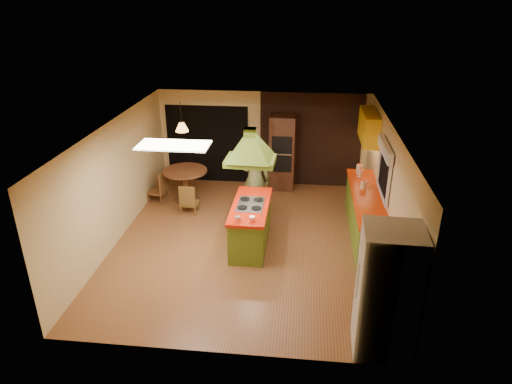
# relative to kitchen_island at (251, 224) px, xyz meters

# --- Properties ---
(ground) EXTENTS (6.50, 6.50, 0.00)m
(ground) POSITION_rel_kitchen_island_xyz_m (-0.06, 0.10, -0.46)
(ground) COLOR brown
(ground) RESTS_ON ground
(room_walls) EXTENTS (5.50, 6.50, 6.50)m
(room_walls) POSITION_rel_kitchen_island_xyz_m (-0.06, 0.10, 0.79)
(room_walls) COLOR beige
(room_walls) RESTS_ON ground
(ceiling_plane) EXTENTS (6.50, 6.50, 0.00)m
(ceiling_plane) POSITION_rel_kitchen_island_xyz_m (-0.06, 0.10, 2.04)
(ceiling_plane) COLOR silver
(ceiling_plane) RESTS_ON room_walls
(brick_panel) EXTENTS (2.64, 0.03, 2.50)m
(brick_panel) POSITION_rel_kitchen_island_xyz_m (1.19, 3.33, 0.79)
(brick_panel) COLOR #381E14
(brick_panel) RESTS_ON ground
(nook_opening) EXTENTS (2.20, 0.03, 2.10)m
(nook_opening) POSITION_rel_kitchen_island_xyz_m (-1.56, 3.33, 0.59)
(nook_opening) COLOR black
(nook_opening) RESTS_ON ground
(right_counter) EXTENTS (0.62, 3.05, 0.92)m
(right_counter) POSITION_rel_kitchen_island_xyz_m (2.39, 0.70, 0.00)
(right_counter) COLOR olive
(right_counter) RESTS_ON ground
(upper_cabinets) EXTENTS (0.34, 1.40, 0.70)m
(upper_cabinets) POSITION_rel_kitchen_island_xyz_m (2.51, 2.30, 1.49)
(upper_cabinets) COLOR yellow
(upper_cabinets) RESTS_ON room_walls
(window_right) EXTENTS (0.12, 1.35, 1.06)m
(window_right) POSITION_rel_kitchen_island_xyz_m (2.63, 0.50, 1.31)
(window_right) COLOR black
(window_right) RESTS_ON room_walls
(fluor_panel) EXTENTS (1.20, 0.60, 0.03)m
(fluor_panel) POSITION_rel_kitchen_island_xyz_m (-1.16, -1.10, 2.02)
(fluor_panel) COLOR white
(fluor_panel) RESTS_ON ceiling_plane
(kitchen_island) EXTENTS (0.75, 1.83, 0.93)m
(kitchen_island) POSITION_rel_kitchen_island_xyz_m (0.00, 0.00, 0.00)
(kitchen_island) COLOR #5E751D
(kitchen_island) RESTS_ON ground
(range_hood) EXTENTS (0.97, 0.72, 0.78)m
(range_hood) POSITION_rel_kitchen_island_xyz_m (0.00, 0.00, 1.79)
(range_hood) COLOR #5B751D
(range_hood) RESTS_ON ceiling_plane
(man) EXTENTS (0.69, 0.46, 1.88)m
(man) POSITION_rel_kitchen_island_xyz_m (-0.05, 1.26, 0.48)
(man) COLOR #51542C
(man) RESTS_ON ground
(refrigerator) EXTENTS (0.85, 0.81, 1.98)m
(refrigerator) POSITION_rel_kitchen_island_xyz_m (2.27, -2.77, 0.53)
(refrigerator) COLOR white
(refrigerator) RESTS_ON ground
(wall_oven) EXTENTS (0.67, 0.62, 1.97)m
(wall_oven) POSITION_rel_kitchen_island_xyz_m (0.47, 3.04, 0.53)
(wall_oven) COLOR #4E2A19
(wall_oven) RESTS_ON ground
(dining_table) EXTENTS (1.09, 1.09, 0.81)m
(dining_table) POSITION_rel_kitchen_island_xyz_m (-1.87, 1.98, 0.11)
(dining_table) COLOR brown
(dining_table) RESTS_ON ground
(chair_left) EXTENTS (0.52, 0.52, 0.79)m
(chair_left) POSITION_rel_kitchen_island_xyz_m (-2.57, 1.88, -0.07)
(chair_left) COLOR brown
(chair_left) RESTS_ON ground
(chair_near) EXTENTS (0.42, 0.42, 0.73)m
(chair_near) POSITION_rel_kitchen_island_xyz_m (-1.62, 1.33, -0.10)
(chair_near) COLOR brown
(chair_near) RESTS_ON ground
(pendant_lamp) EXTENTS (0.40, 0.40, 0.20)m
(pendant_lamp) POSITION_rel_kitchen_island_xyz_m (-1.87, 1.98, 1.44)
(pendant_lamp) COLOR #FF9E3F
(pendant_lamp) RESTS_ON ceiling_plane
(canister_large) EXTENTS (0.20, 0.20, 0.22)m
(canister_large) POSITION_rel_kitchen_island_xyz_m (2.34, 1.93, 0.57)
(canister_large) COLOR #FFEFCD
(canister_large) RESTS_ON right_counter
(canister_medium) EXTENTS (0.17, 0.17, 0.18)m
(canister_medium) POSITION_rel_kitchen_island_xyz_m (2.34, 1.72, 0.55)
(canister_medium) COLOR beige
(canister_medium) RESTS_ON right_counter
(canister_small) EXTENTS (0.16, 0.16, 0.17)m
(canister_small) POSITION_rel_kitchen_island_xyz_m (2.34, 1.04, 0.54)
(canister_small) COLOR #F7ECC7
(canister_small) RESTS_ON right_counter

